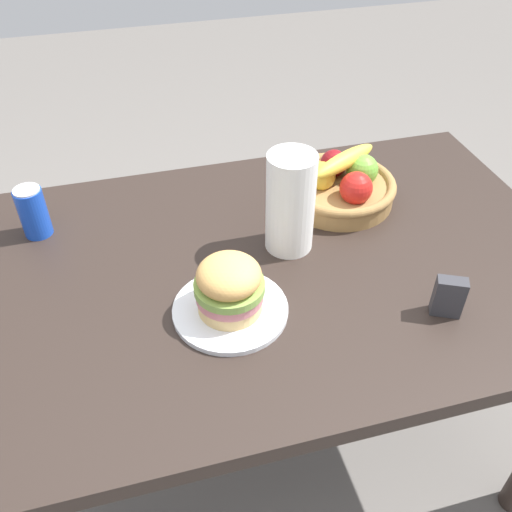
# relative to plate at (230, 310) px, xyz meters

# --- Properties ---
(ground_plane) EXTENTS (8.00, 8.00, 0.00)m
(ground_plane) POSITION_rel_plate_xyz_m (0.13, 0.13, -0.76)
(ground_plane) COLOR slate
(dining_table) EXTENTS (1.40, 0.90, 0.75)m
(dining_table) POSITION_rel_plate_xyz_m (0.13, 0.13, -0.11)
(dining_table) COLOR #2D231E
(dining_table) RESTS_ON ground_plane
(plate) EXTENTS (0.24, 0.24, 0.01)m
(plate) POSITION_rel_plate_xyz_m (0.00, 0.00, 0.00)
(plate) COLOR white
(plate) RESTS_ON dining_table
(sandwich) EXTENTS (0.14, 0.14, 0.13)m
(sandwich) POSITION_rel_plate_xyz_m (0.00, 0.00, 0.07)
(sandwich) COLOR #E5BC75
(sandwich) RESTS_ON plate
(soda_can) EXTENTS (0.07, 0.07, 0.13)m
(soda_can) POSITION_rel_plate_xyz_m (-0.39, 0.38, 0.06)
(soda_can) COLOR blue
(soda_can) RESTS_ON dining_table
(fruit_basket) EXTENTS (0.29, 0.29, 0.14)m
(fruit_basket) POSITION_rel_plate_xyz_m (0.36, 0.32, 0.04)
(fruit_basket) COLOR #9E7542
(fruit_basket) RESTS_ON dining_table
(paper_towel_roll) EXTENTS (0.11, 0.11, 0.24)m
(paper_towel_roll) POSITION_rel_plate_xyz_m (0.18, 0.18, 0.11)
(paper_towel_roll) COLOR white
(paper_towel_roll) RESTS_ON dining_table
(napkin_holder) EXTENTS (0.07, 0.05, 0.09)m
(napkin_holder) POSITION_rel_plate_xyz_m (0.42, -0.12, 0.04)
(napkin_holder) COLOR #333338
(napkin_holder) RESTS_ON dining_table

